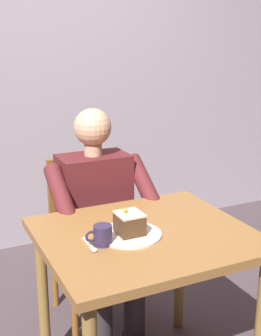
{
  "coord_description": "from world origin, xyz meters",
  "views": [
    {
      "loc": [
        0.79,
        1.51,
        1.51
      ],
      "look_at": [
        0.02,
        -0.1,
        1.0
      ],
      "focal_mm": 48.46,
      "sensor_mm": 36.0,
      "label": 1
    }
  ],
  "objects_px": {
    "dining_table": "(146,256)",
    "coffee_cup": "(102,235)",
    "dessert_spoon": "(91,246)",
    "cake_slice": "(130,223)",
    "seated_person": "(100,221)",
    "chair": "(89,230)"
  },
  "relations": [
    {
      "from": "chair",
      "to": "cake_slice",
      "type": "distance_m",
      "value": 0.77
    },
    {
      "from": "dining_table",
      "to": "chair",
      "type": "distance_m",
      "value": 0.7
    },
    {
      "from": "coffee_cup",
      "to": "dessert_spoon",
      "type": "bearing_deg",
      "value": 4.39
    },
    {
      "from": "dining_table",
      "to": "cake_slice",
      "type": "relative_size",
      "value": 7.89
    },
    {
      "from": "dining_table",
      "to": "chair",
      "type": "height_order",
      "value": "chair"
    },
    {
      "from": "coffee_cup",
      "to": "dining_table",
      "type": "bearing_deg",
      "value": -171.72
    },
    {
      "from": "coffee_cup",
      "to": "dessert_spoon",
      "type": "height_order",
      "value": "coffee_cup"
    },
    {
      "from": "chair",
      "to": "seated_person",
      "type": "relative_size",
      "value": 0.75
    },
    {
      "from": "dining_table",
      "to": "seated_person",
      "type": "bearing_deg",
      "value": -90.0
    },
    {
      "from": "cake_slice",
      "to": "dining_table",
      "type": "bearing_deg",
      "value": -176.47
    },
    {
      "from": "cake_slice",
      "to": "coffee_cup",
      "type": "distance_m",
      "value": 0.13
    },
    {
      "from": "chair",
      "to": "seated_person",
      "type": "distance_m",
      "value": 0.22
    },
    {
      "from": "dining_table",
      "to": "seated_person",
      "type": "xyz_separation_m",
      "value": [
        0.0,
        -0.51,
        -0.03
      ]
    },
    {
      "from": "dining_table",
      "to": "coffee_cup",
      "type": "height_order",
      "value": "coffee_cup"
    },
    {
      "from": "cake_slice",
      "to": "seated_person",
      "type": "bearing_deg",
      "value": -98.22
    },
    {
      "from": "dining_table",
      "to": "coffee_cup",
      "type": "relative_size",
      "value": 7.95
    },
    {
      "from": "dining_table",
      "to": "seated_person",
      "type": "distance_m",
      "value": 0.51
    },
    {
      "from": "chair",
      "to": "coffee_cup",
      "type": "xyz_separation_m",
      "value": [
        0.2,
        0.72,
        0.31
      ]
    },
    {
      "from": "dining_table",
      "to": "dessert_spoon",
      "type": "distance_m",
      "value": 0.28
    },
    {
      "from": "dessert_spoon",
      "to": "seated_person",
      "type": "bearing_deg",
      "value": -114.8
    },
    {
      "from": "dining_table",
      "to": "coffee_cup",
      "type": "xyz_separation_m",
      "value": [
        0.2,
        0.03,
        0.15
      ]
    },
    {
      "from": "chair",
      "to": "coffee_cup",
      "type": "relative_size",
      "value": 8.27
    }
  ]
}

